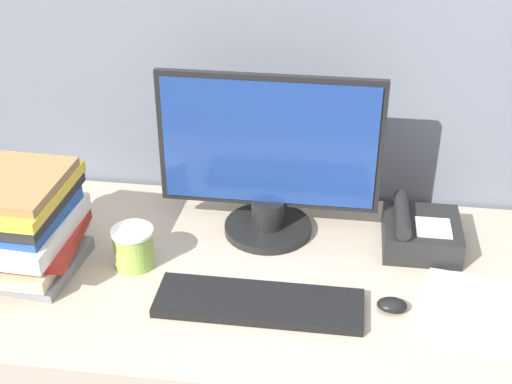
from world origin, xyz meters
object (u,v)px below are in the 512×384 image
object	(u,v)px
book_stack	(25,224)
desk_telephone	(420,232)
monitor	(269,164)
keyboard	(259,303)
mouse	(392,305)
coffee_cup	(134,247)

from	to	relation	value
book_stack	desk_telephone	world-z (taller)	book_stack
monitor	desk_telephone	distance (m)	0.40
keyboard	desk_telephone	size ratio (longest dim) A/B	2.39
mouse	coffee_cup	bearing A→B (deg)	171.86
keyboard	book_stack	xyz separation A→B (m)	(-0.55, 0.07, 0.11)
keyboard	mouse	size ratio (longest dim) A/B	6.88
book_stack	desk_telephone	distance (m)	0.93
coffee_cup	book_stack	xyz separation A→B (m)	(-0.24, -0.04, 0.07)
mouse	desk_telephone	size ratio (longest dim) A/B	0.35
coffee_cup	monitor	bearing A→B (deg)	32.82
mouse	coffee_cup	xyz separation A→B (m)	(-0.60, 0.09, 0.04)
desk_telephone	mouse	bearing A→B (deg)	-105.49
monitor	keyboard	world-z (taller)	monitor
monitor	book_stack	world-z (taller)	monitor
coffee_cup	desk_telephone	xyz separation A→B (m)	(0.67, 0.17, -0.01)
mouse	keyboard	bearing A→B (deg)	-174.21
monitor	keyboard	size ratio (longest dim) A/B	1.19
keyboard	desk_telephone	world-z (taller)	desk_telephone
monitor	desk_telephone	world-z (taller)	monitor
keyboard	desk_telephone	bearing A→B (deg)	38.60
coffee_cup	book_stack	world-z (taller)	book_stack
monitor	book_stack	size ratio (longest dim) A/B	1.80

